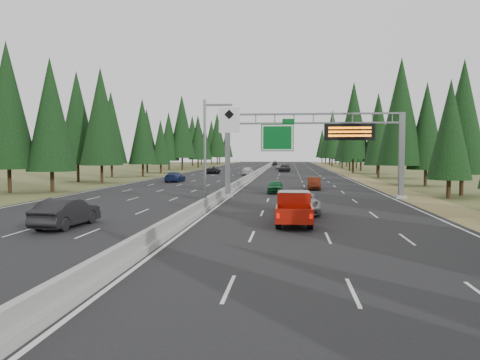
% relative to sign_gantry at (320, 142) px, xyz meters
% --- Properties ---
extents(road, '(32.00, 260.00, 0.08)m').
position_rel_sign_gantry_xyz_m(road, '(-8.92, 45.12, -5.23)').
color(road, black).
rests_on(road, ground).
extents(shoulder_right, '(3.60, 260.00, 0.06)m').
position_rel_sign_gantry_xyz_m(shoulder_right, '(8.88, 45.12, -5.24)').
color(shoulder_right, olive).
rests_on(shoulder_right, ground).
extents(shoulder_left, '(3.60, 260.00, 0.06)m').
position_rel_sign_gantry_xyz_m(shoulder_left, '(-26.72, 45.12, -5.24)').
color(shoulder_left, '#485527').
rests_on(shoulder_left, ground).
extents(median_barrier, '(0.70, 260.00, 0.85)m').
position_rel_sign_gantry_xyz_m(median_barrier, '(-8.92, 45.12, -4.85)').
color(median_barrier, gray).
rests_on(median_barrier, road).
extents(sign_gantry, '(16.75, 0.98, 7.80)m').
position_rel_sign_gantry_xyz_m(sign_gantry, '(0.00, 0.00, 0.00)').
color(sign_gantry, slate).
rests_on(sign_gantry, road).
extents(hov_sign_pole, '(2.80, 0.50, 8.00)m').
position_rel_sign_gantry_xyz_m(hov_sign_pole, '(-8.33, -9.92, -0.54)').
color(hov_sign_pole, slate).
rests_on(hov_sign_pole, road).
extents(tree_row_right, '(11.83, 240.39, 18.91)m').
position_rel_sign_gantry_xyz_m(tree_row_right, '(12.92, 29.61, 3.70)').
color(tree_row_right, black).
rests_on(tree_row_right, ground).
extents(tree_row_left, '(11.90, 240.94, 18.93)m').
position_rel_sign_gantry_xyz_m(tree_row_left, '(-30.98, 38.58, 3.98)').
color(tree_row_left, black).
rests_on(tree_row_left, ground).
extents(silver_minivan, '(2.86, 5.78, 1.58)m').
position_rel_sign_gantry_xyz_m(silver_minivan, '(-2.15, -11.09, -4.40)').
color(silver_minivan, '#9F9FA4').
rests_on(silver_minivan, road).
extents(red_pickup, '(2.03, 5.67, 1.85)m').
position_rel_sign_gantry_xyz_m(red_pickup, '(-2.54, -15.72, -4.17)').
color(red_pickup, black).
rests_on(red_pickup, road).
extents(car_ahead_green, '(1.58, 3.92, 1.33)m').
position_rel_sign_gantry_xyz_m(car_ahead_green, '(-4.23, 5.12, -4.52)').
color(car_ahead_green, '#145829').
rests_on(car_ahead_green, road).
extents(car_ahead_dkred, '(1.61, 4.24, 1.38)m').
position_rel_sign_gantry_xyz_m(car_ahead_dkred, '(0.02, 10.21, -4.50)').
color(car_ahead_dkred, '#561B0C').
rests_on(car_ahead_dkred, road).
extents(car_ahead_dkgrey, '(2.79, 5.77, 1.62)m').
position_rel_sign_gantry_xyz_m(car_ahead_dkgrey, '(-3.76, 59.30, -4.38)').
color(car_ahead_dkgrey, black).
rests_on(car_ahead_dkgrey, road).
extents(car_ahead_white, '(2.30, 4.69, 1.28)m').
position_rel_sign_gantry_xyz_m(car_ahead_white, '(-5.05, 75.36, -4.55)').
color(car_ahead_white, '#BDBDBD').
rests_on(car_ahead_white, road).
extents(car_ahead_far, '(1.69, 4.14, 1.41)m').
position_rel_sign_gantry_xyz_m(car_ahead_far, '(-7.42, 109.33, -4.49)').
color(car_ahead_far, black).
rests_on(car_ahead_far, road).
extents(car_onc_near, '(2.05, 5.03, 1.62)m').
position_rel_sign_gantry_xyz_m(car_onc_near, '(-15.24, -18.53, -4.38)').
color(car_onc_near, black).
rests_on(car_onc_near, road).
extents(car_onc_blue, '(2.26, 5.05, 1.44)m').
position_rel_sign_gantry_xyz_m(car_onc_blue, '(-19.06, 22.00, -4.47)').
color(car_onc_blue, navy).
rests_on(car_onc_blue, road).
extents(car_onc_white, '(2.03, 4.70, 1.58)m').
position_rel_sign_gantry_xyz_m(car_onc_white, '(-10.42, 42.83, -4.40)').
color(car_onc_white, silver).
rests_on(car_onc_white, road).
extents(car_onc_far, '(2.76, 5.48, 1.49)m').
position_rel_sign_gantry_xyz_m(car_onc_far, '(-17.87, 49.22, -4.45)').
color(car_onc_far, black).
rests_on(car_onc_far, road).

